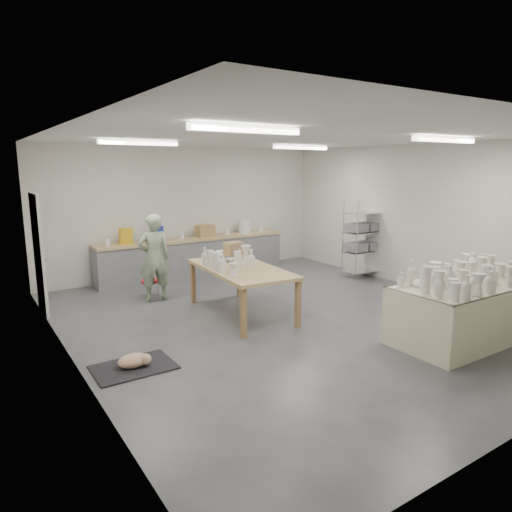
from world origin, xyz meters
TOP-DOWN VIEW (x-y plane):
  - room at (-0.11, 0.08)m, footprint 8.00×8.02m
  - back_counter at (-0.01, 3.68)m, footprint 4.60×0.60m
  - wire_shelf at (3.20, 1.40)m, footprint 0.88×0.48m
  - drying_table at (1.57, -2.25)m, footprint 2.42×1.17m
  - work_table at (-0.61, 0.71)m, footprint 1.30×2.31m
  - rug at (-2.90, -0.51)m, footprint 1.00×0.70m
  - cat at (-2.88, -0.53)m, footprint 0.43×0.33m
  - potter at (-1.54, 2.22)m, footprint 0.67×0.49m
  - red_stool at (-1.54, 2.49)m, footprint 0.47×0.47m

SIDE VIEW (x-z plane):
  - rug at x=-2.90m, z-range 0.00..0.02m
  - cat at x=-2.88m, z-range 0.02..0.19m
  - red_stool at x=-1.54m, z-range 0.13..0.47m
  - drying_table at x=1.57m, z-range -0.15..1.08m
  - back_counter at x=-0.01m, z-range -0.13..1.11m
  - work_table at x=-0.61m, z-range 0.24..1.42m
  - potter at x=-1.54m, z-range 0.00..1.67m
  - wire_shelf at x=3.20m, z-range 0.02..1.82m
  - room at x=-0.11m, z-range 0.56..3.56m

